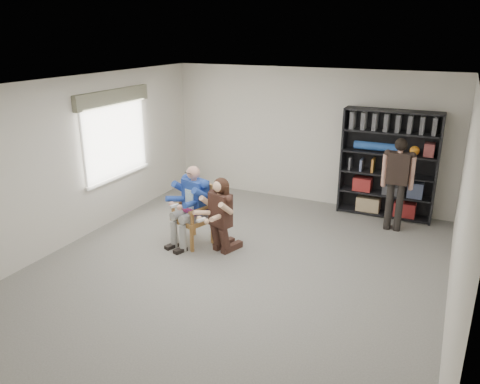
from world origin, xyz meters
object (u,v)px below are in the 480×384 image
at_px(seated_man, 192,205).
at_px(standing_man, 396,185).
at_px(bookshelf, 388,165).
at_px(armchair, 192,214).
at_px(kneeling_woman, 219,217).

bearing_deg(seated_man, standing_man, 52.77).
bearing_deg(bookshelf, standing_man, -68.56).
height_order(armchair, kneeling_woman, kneeling_woman).
relative_size(seated_man, standing_man, 0.81).
relative_size(seated_man, kneeling_woman, 1.09).
height_order(kneeling_woman, standing_man, standing_man).
bearing_deg(kneeling_woman, bookshelf, 70.99).
bearing_deg(armchair, seated_man, 0.00).
bearing_deg(kneeling_woman, armchair, -173.11).
xyz_separation_m(armchair, standing_man, (3.04, 2.06, 0.33)).
height_order(armchair, bookshelf, bookshelf).
distance_m(kneeling_woman, bookshelf, 3.62).
bearing_deg(bookshelf, armchair, -135.46).
relative_size(armchair, standing_man, 0.62).
height_order(seated_man, standing_man, standing_man).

